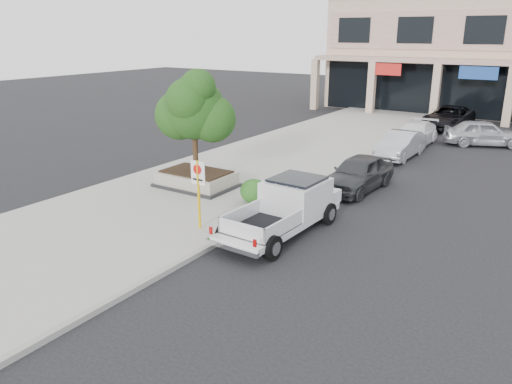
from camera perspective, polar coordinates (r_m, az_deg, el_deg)
ground at (r=15.22m, az=1.07°, el=-6.87°), size 120.00×120.00×0.00m
sidewalk at (r=22.77m, az=-2.64°, el=1.79°), size 8.00×52.00×0.15m
curb at (r=20.80m, az=6.24°, el=0.14°), size 0.20×52.00×0.15m
planter at (r=21.08m, az=-6.82°, el=1.50°), size 3.20×2.20×0.68m
planter_tree at (r=20.49m, az=-6.55°, el=9.45°), size 2.90×2.55×4.00m
no_parking_sign at (r=16.22m, az=-6.61°, el=0.77°), size 0.55×0.09×2.30m
hedge at (r=18.84m, az=-0.22°, el=0.09°), size 1.10×0.99×0.93m
pickup_truck at (r=16.25m, az=2.84°, el=-2.01°), size 2.21×5.47×1.70m
curb_car_a at (r=21.28m, az=11.59°, el=2.12°), size 2.04×4.39×1.46m
curb_car_b at (r=27.41m, az=16.16°, el=5.19°), size 1.60×4.23×1.38m
curb_car_c at (r=30.79m, az=17.69°, el=6.34°), size 1.91×4.60×1.33m
curb_car_d at (r=36.94m, az=21.16°, el=7.95°), size 2.69×5.60×1.54m
lot_car_a at (r=32.04m, az=24.63°, el=6.16°), size 4.79×3.32×1.52m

